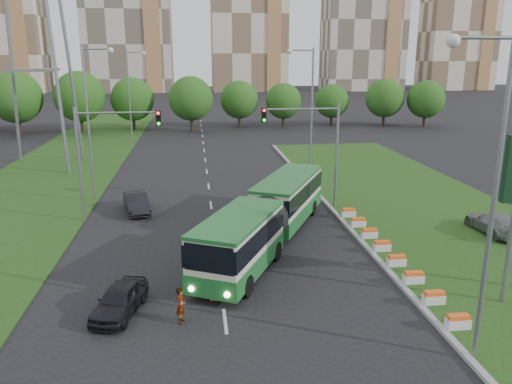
{
  "coord_description": "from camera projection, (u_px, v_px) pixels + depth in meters",
  "views": [
    {
      "loc": [
        -4.04,
        -25.66,
        11.18
      ],
      "look_at": [
        -0.18,
        5.9,
        2.6
      ],
      "focal_mm": 35.0,
      "sensor_mm": 36.0,
      "label": 1
    }
  ],
  "objects": [
    {
      "name": "apartment_tower_cwest",
      "position": [
        126.0,
        10.0,
        162.01
      ],
      "size": [
        28.0,
        15.0,
        52.0
      ],
      "primitive_type": "cube",
      "color": "beige",
      "rests_on": "ground"
    },
    {
      "name": "car_left_near",
      "position": [
        120.0,
        300.0,
        22.38
      ],
      "size": [
        2.56,
        4.26,
        1.36
      ],
      "primitive_type": "imported",
      "rotation": [
        0.0,
        0.0,
        -0.26
      ],
      "color": "black",
      "rests_on": "ground"
    },
    {
      "name": "left_verge",
      "position": [
        56.0,
        173.0,
        49.81
      ],
      "size": [
        12.0,
        110.0,
        0.1
      ],
      "primitive_type": "cube",
      "color": "#1F4313",
      "rests_on": "ground"
    },
    {
      "name": "flower_planters",
      "position": [
        389.0,
        253.0,
        28.36
      ],
      "size": [
        1.1,
        15.9,
        0.6
      ],
      "primitive_type": null,
      "color": "silver",
      "rests_on": "grass_median"
    },
    {
      "name": "grass_median",
      "position": [
        428.0,
        212.0,
        37.16
      ],
      "size": [
        14.0,
        60.0,
        0.15
      ],
      "primitive_type": "cube",
      "color": "#1F4313",
      "rests_on": "ground"
    },
    {
      "name": "shopping_trolley",
      "position": [
        214.0,
        294.0,
        23.75
      ],
      "size": [
        0.34,
        0.36,
        0.58
      ],
      "rotation": [
        0.0,
        0.0,
        -0.05
      ],
      "color": "orange",
      "rests_on": "ground"
    },
    {
      "name": "apartment_tower_ceast",
      "position": [
        249.0,
        15.0,
        166.97
      ],
      "size": [
        25.0,
        15.0,
        50.0
      ],
      "primitive_type": "cube",
      "color": "beige",
      "rests_on": "ground"
    },
    {
      "name": "tree_line",
      "position": [
        281.0,
        100.0,
        80.69
      ],
      "size": [
        120.0,
        8.0,
        9.0
      ],
      "primitive_type": null,
      "color": "#204F15",
      "rests_on": "ground"
    },
    {
      "name": "apartment_tower_east",
      "position": [
        364.0,
        21.0,
        172.06
      ],
      "size": [
        27.0,
        15.0,
        47.0
      ],
      "primitive_type": "cube",
      "color": "beige",
      "rests_on": "ground"
    },
    {
      "name": "lane_markings",
      "position": [
        208.0,
        181.0,
        46.8
      ],
      "size": [
        0.2,
        100.0,
        0.01
      ],
      "primitive_type": null,
      "color": "#B8B8B1",
      "rests_on": "ground"
    },
    {
      "name": "median_kerb",
      "position": [
        337.0,
        215.0,
        36.34
      ],
      "size": [
        0.3,
        60.0,
        0.18
      ],
      "primitive_type": "cube",
      "color": "gray",
      "rests_on": "ground"
    },
    {
      "name": "articulated_bus",
      "position": [
        263.0,
        216.0,
        30.65
      ],
      "size": [
        2.73,
        17.51,
        2.88
      ],
      "rotation": [
        0.0,
        0.0,
        -0.46
      ],
      "color": "beige",
      "rests_on": "ground"
    },
    {
      "name": "street_lamps",
      "position": [
        210.0,
        133.0,
        35.65
      ],
      "size": [
        36.0,
        60.0,
        12.0
      ],
      "primitive_type": null,
      "color": "gray",
      "rests_on": "ground"
    },
    {
      "name": "car_left_far",
      "position": [
        137.0,
        203.0,
        37.14
      ],
      "size": [
        2.53,
        4.65,
        1.45
      ],
      "primitive_type": "imported",
      "rotation": [
        0.0,
        0.0,
        0.24
      ],
      "color": "black",
      "rests_on": "ground"
    },
    {
      "name": "traffic_mast_left",
      "position": [
        102.0,
        146.0,
        33.99
      ],
      "size": [
        5.76,
        0.32,
        8.0
      ],
      "color": "gray",
      "rests_on": "ground"
    },
    {
      "name": "car_median",
      "position": [
        495.0,
        223.0,
        32.3
      ],
      "size": [
        2.11,
        4.78,
        1.36
      ],
      "primitive_type": "imported",
      "rotation": [
        0.0,
        0.0,
        3.19
      ],
      "color": "gray",
      "rests_on": "grass_median"
    },
    {
      "name": "traffic_mast_median",
      "position": [
        316.0,
        140.0,
        36.73
      ],
      "size": [
        5.76,
        0.32,
        8.0
      ],
      "color": "gray",
      "rests_on": "ground"
    },
    {
      "name": "pedestrian",
      "position": [
        181.0,
        305.0,
        21.57
      ],
      "size": [
        0.53,
        0.68,
        1.65
      ],
      "primitive_type": "imported",
      "rotation": [
        0.0,
        0.0,
        1.32
      ],
      "color": "gray",
      "rests_on": "ground"
    },
    {
      "name": "ground",
      "position": [
        272.0,
        264.0,
        27.98
      ],
      "size": [
        360.0,
        360.0,
        0.0
      ],
      "primitive_type": "plane",
      "color": "black",
      "rests_on": "ground"
    },
    {
      "name": "midrise_east",
      "position": [
        458.0,
        32.0,
        177.08
      ],
      "size": [
        24.0,
        14.0,
        40.0
      ],
      "primitive_type": "cube",
      "color": "beige",
      "rests_on": "ground"
    }
  ]
}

